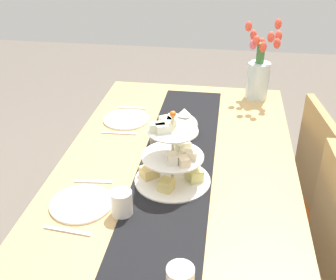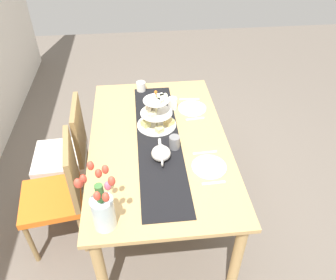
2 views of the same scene
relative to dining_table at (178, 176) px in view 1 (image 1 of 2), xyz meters
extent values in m
plane|color=#6B6056|center=(0.00, 0.00, -0.64)|extent=(8.00, 8.00, 0.00)
cube|color=tan|center=(0.00, 0.00, 0.08)|extent=(1.67, 1.00, 0.03)
cylinder|color=tan|center=(-0.77, -0.43, -0.29)|extent=(0.07, 0.07, 0.71)
cylinder|color=tan|center=(-0.77, 0.43, -0.29)|extent=(0.07, 0.07, 0.71)
cylinder|color=olive|center=(-0.01, 0.64, -0.44)|extent=(0.04, 0.04, 0.41)
cylinder|color=olive|center=(-0.37, 0.60, -0.44)|extent=(0.04, 0.04, 0.41)
cube|color=olive|center=(-0.19, 0.61, 0.04)|extent=(0.42, 0.09, 0.45)
cylinder|color=olive|center=(0.07, 0.61, -0.44)|extent=(0.04, 0.04, 0.41)
cube|color=olive|center=(0.25, 0.61, 0.04)|extent=(0.42, 0.06, 0.45)
cube|color=black|center=(0.00, 0.00, 0.10)|extent=(1.47, 0.31, 0.00)
cylinder|color=beige|center=(0.18, 0.00, 0.24)|extent=(0.01, 0.01, 0.28)
cylinder|color=white|center=(0.18, 0.00, 0.10)|extent=(0.30, 0.30, 0.01)
cylinder|color=white|center=(0.18, 0.00, 0.21)|extent=(0.24, 0.24, 0.01)
cylinder|color=white|center=(0.18, 0.00, 0.32)|extent=(0.19, 0.19, 0.01)
cube|color=#DCC772|center=(0.25, -0.01, 0.13)|extent=(0.07, 0.07, 0.04)
cube|color=#D1CC79|center=(0.17, 0.08, 0.13)|extent=(0.08, 0.08, 0.05)
cube|color=#D5CB87|center=(0.08, -0.01, 0.12)|extent=(0.07, 0.07, 0.04)
cube|color=#E3C77A|center=(0.17, -0.09, 0.13)|extent=(0.09, 0.09, 0.04)
cube|color=#EDE4CA|center=(0.23, 0.01, 0.23)|extent=(0.06, 0.05, 0.03)
cube|color=beige|center=(0.23, 0.05, 0.23)|extent=(0.07, 0.06, 0.03)
cube|color=#F0E4C5|center=(0.19, 0.07, 0.23)|extent=(0.04, 0.06, 0.03)
cube|color=beige|center=(0.13, 0.03, 0.23)|extent=(0.06, 0.07, 0.03)
cube|color=#EEE7C8|center=(0.13, -0.01, 0.34)|extent=(0.06, 0.04, 0.03)
cube|color=beige|center=(0.15, -0.03, 0.34)|extent=(0.07, 0.06, 0.03)
cube|color=beige|center=(0.19, -0.06, 0.34)|extent=(0.05, 0.06, 0.03)
cube|color=silver|center=(0.20, -0.03, 0.34)|extent=(0.06, 0.07, 0.03)
sphere|color=orange|center=(0.18, 0.00, 0.39)|extent=(0.02, 0.02, 0.02)
ellipsoid|color=white|center=(-0.21, 0.00, 0.15)|extent=(0.13, 0.13, 0.10)
cone|color=white|center=(-0.21, 0.00, 0.22)|extent=(0.06, 0.06, 0.04)
cylinder|color=white|center=(-0.12, 0.00, 0.16)|extent=(0.07, 0.02, 0.06)
torus|color=white|center=(-0.29, 0.00, 0.15)|extent=(0.07, 0.01, 0.07)
cylinder|color=silver|center=(-0.71, 0.35, 0.20)|extent=(0.12, 0.12, 0.20)
cylinder|color=#3D7538|center=(-0.71, 0.35, 0.35)|extent=(0.04, 0.04, 0.12)
ellipsoid|color=#EF4C38|center=(-0.63, 0.36, 0.41)|extent=(0.04, 0.04, 0.06)
ellipsoid|color=#EF4C38|center=(-0.62, 0.39, 0.47)|extent=(0.04, 0.04, 0.06)
ellipsoid|color=#EF4C38|center=(-0.67, 0.43, 0.42)|extent=(0.04, 0.04, 0.06)
ellipsoid|color=#EF4C38|center=(-0.72, 0.44, 0.45)|extent=(0.04, 0.04, 0.06)
ellipsoid|color=#EF4C38|center=(-0.77, 0.43, 0.50)|extent=(0.04, 0.04, 0.06)
ellipsoid|color=#EF4C38|center=(-0.76, 0.36, 0.39)|extent=(0.04, 0.04, 0.06)
ellipsoid|color=#EF4C38|center=(-0.80, 0.31, 0.43)|extent=(0.04, 0.04, 0.06)
ellipsoid|color=#EF4C38|center=(-0.76, 0.28, 0.48)|extent=(0.04, 0.04, 0.06)
ellipsoid|color=#E5607A|center=(-0.71, 0.31, 0.40)|extent=(0.04, 0.04, 0.06)
ellipsoid|color=#EF4C38|center=(-0.63, 0.32, 0.44)|extent=(0.04, 0.04, 0.06)
cylinder|color=white|center=(0.71, 0.10, 0.14)|extent=(0.08, 0.08, 0.08)
cylinder|color=white|center=(-0.32, -0.31, 0.10)|extent=(0.23, 0.23, 0.01)
cube|color=silver|center=(-0.47, -0.31, 0.10)|extent=(0.02, 0.15, 0.01)
cube|color=silver|center=(-0.18, -0.31, 0.10)|extent=(0.02, 0.17, 0.01)
cylinder|color=white|center=(0.37, -0.31, 0.10)|extent=(0.23, 0.23, 0.01)
cube|color=silver|center=(0.23, -0.31, 0.10)|extent=(0.03, 0.15, 0.01)
cube|color=silver|center=(0.52, -0.31, 0.10)|extent=(0.03, 0.17, 0.01)
cylinder|color=slate|center=(-0.10, -0.10, 0.15)|extent=(0.08, 0.08, 0.09)
cylinder|color=white|center=(0.40, -0.15, 0.14)|extent=(0.08, 0.08, 0.09)
camera|label=1|loc=(1.53, 0.18, 1.05)|focal=44.77mm
camera|label=2|loc=(-1.87, 0.13, 1.63)|focal=35.49mm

